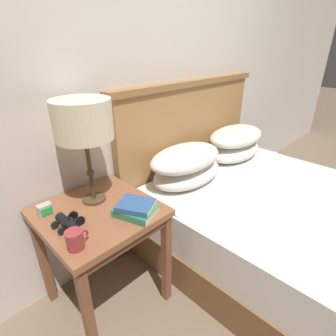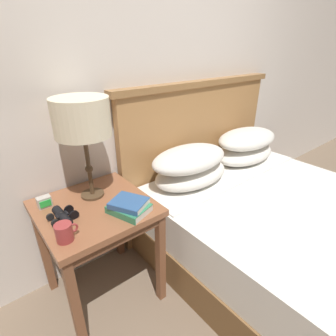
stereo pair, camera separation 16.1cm
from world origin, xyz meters
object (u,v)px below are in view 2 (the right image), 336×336
at_px(table_lamp, 82,119).
at_px(binoculars_pair, 63,216).
at_px(book_stacked_on_top, 129,203).
at_px(bed, 280,227).
at_px(nightstand, 96,219).
at_px(book_on_nightstand, 129,209).
at_px(coffee_mug, 64,232).
at_px(alarm_clock, 44,202).

xyz_separation_m(table_lamp, binoculars_pair, (-0.21, -0.12, -0.43)).
height_order(table_lamp, binoculars_pair, table_lamp).
bearing_deg(book_stacked_on_top, bed, -21.78).
bearing_deg(nightstand, book_stacked_on_top, -55.33).
distance_m(nightstand, bed, 1.22).
bearing_deg(book_on_nightstand, bed, -21.79).
bearing_deg(bed, book_on_nightstand, 158.21).
relative_size(table_lamp, binoculars_pair, 3.47).
bearing_deg(coffee_mug, book_stacked_on_top, 1.11).
distance_m(bed, binoculars_pair, 1.39).
xyz_separation_m(bed, coffee_mug, (-1.28, 0.37, 0.39)).
relative_size(nightstand, book_stacked_on_top, 3.01).
bearing_deg(bed, binoculars_pair, 156.84).
relative_size(binoculars_pair, alarm_clock, 2.30).
bearing_deg(coffee_mug, nightstand, 39.46).
height_order(bed, book_on_nightstand, bed).
xyz_separation_m(book_stacked_on_top, binoculars_pair, (-0.29, 0.15, -0.03)).
height_order(nightstand, table_lamp, table_lamp).
height_order(book_stacked_on_top, coffee_mug, coffee_mug).
bearing_deg(table_lamp, alarm_clock, 168.18).
xyz_separation_m(book_stacked_on_top, alarm_clock, (-0.33, 0.33, -0.02)).
bearing_deg(book_stacked_on_top, binoculars_pair, 152.56).
bearing_deg(alarm_clock, table_lamp, -11.82).
xyz_separation_m(nightstand, alarm_clock, (-0.21, 0.16, 0.12)).
distance_m(nightstand, coffee_mug, 0.31).
distance_m(bed, book_on_nightstand, 1.08).
bearing_deg(table_lamp, bed, -32.54).
relative_size(table_lamp, coffee_mug, 5.43).
bearing_deg(coffee_mug, binoculars_pair, 74.83).
height_order(binoculars_pair, alarm_clock, alarm_clock).
relative_size(bed, table_lamp, 3.38).
distance_m(book_on_nightstand, coffee_mug, 0.33).
distance_m(binoculars_pair, alarm_clock, 0.18).
bearing_deg(table_lamp, book_stacked_on_top, -74.20).
bearing_deg(nightstand, coffee_mug, -140.54).
relative_size(nightstand, alarm_clock, 9.53).
xyz_separation_m(book_on_nightstand, coffee_mug, (-0.33, -0.01, 0.02)).
bearing_deg(coffee_mug, bed, -16.17).
height_order(table_lamp, coffee_mug, table_lamp).
relative_size(book_stacked_on_top, binoculars_pair, 1.38).
xyz_separation_m(coffee_mug, alarm_clock, (0.01, 0.33, -0.01)).
bearing_deg(nightstand, book_on_nightstand, -55.50).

